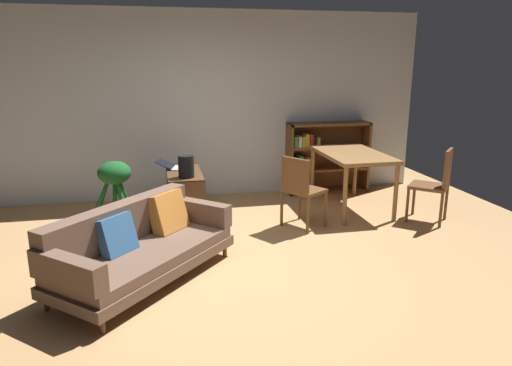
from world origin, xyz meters
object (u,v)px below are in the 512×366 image
Objects in this scene: dining_chair_far at (301,187)px; bookshelf at (321,158)px; desk_speaker at (186,166)px; dining_chair_near at (436,182)px; potted_floor_plant at (116,190)px; open_laptop at (176,166)px; media_console at (185,197)px; dining_table at (352,159)px; fabric_couch at (139,244)px.

bookshelf is at bearing 61.92° from dining_chair_far.
desk_speaker is 0.28× the size of dining_chair_near.
open_laptop is at bearing 25.45° from potted_floor_plant.
bookshelf is (3.00, 1.08, 0.06)m from potted_floor_plant.
dining_chair_near is (3.06, -0.74, 0.21)m from media_console.
media_console is 3.16m from dining_chair_near.
desk_speaker is at bearing -172.59° from dining_table.
potted_floor_plant is at bearing 168.31° from dining_chair_far.
dining_chair_near is (3.58, 0.84, 0.19)m from fabric_couch.
fabric_couch is at bearing -166.78° from dining_chair_near.
potted_floor_plant is at bearing 170.19° from desk_speaker.
fabric_couch is 6.94× the size of desk_speaker.
dining_chair_near is (3.15, -0.95, -0.14)m from open_laptop.
dining_chair_near is (3.05, -0.46, -0.25)m from desk_speaker.
dining_table is at bearing 33.36° from dining_chair_far.
potted_floor_plant is 0.88× the size of dining_chair_near.
potted_floor_plant is (-0.31, 1.44, 0.14)m from fabric_couch.
open_laptop is 0.52m from desk_speaker.
fabric_couch is at bearing -77.88° from potted_floor_plant.
dining_chair_near reaches higher than fabric_couch.
bookshelf is at bearing 95.48° from dining_table.
dining_chair_far is at bearing 174.96° from dining_chair_near.
fabric_couch is 1.48m from potted_floor_plant.
dining_chair_near is at bearing -16.86° from open_laptop.
open_laptop is 3.29m from dining_chair_near.
bookshelf is (-0.09, 0.94, -0.17)m from dining_table.
dining_chair_near is (0.80, -0.75, -0.18)m from dining_table.
dining_table is at bearing 2.71° from potted_floor_plant.
dining_chair_near is at bearing -8.51° from desk_speaker.
desk_speaker is at bearing -87.61° from media_console.
dining_table is at bearing 0.27° from media_console.
desk_speaker reaches higher than media_console.
desk_speaker is 0.20× the size of dining_table.
fabric_couch reaches higher than media_console.
dining_table is 1.06× the size of bookshelf.
dining_table is at bearing 7.41° from desk_speaker.
desk_speaker reaches higher than dining_table.
media_console is 1.09× the size of dining_chair_near.
dining_table reaches higher than open_laptop.
dining_chair_far reaches higher than open_laptop.
dining_chair_far is 1.74m from bookshelf.
dining_table is at bearing 137.06° from dining_chair_near.
open_laptop is 0.58× the size of potted_floor_plant.
bookshelf is at bearing 43.21° from fabric_couch.
desk_speaker reaches higher than potted_floor_plant.
dining_chair_near is at bearing 13.22° from fabric_couch.
bookshelf is (-0.89, 1.68, 0.02)m from dining_chair_near.
potted_floor_plant is 2.23m from dining_chair_far.
media_console is (0.52, 1.58, -0.02)m from fabric_couch.
media_console is 1.48m from dining_chair_far.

